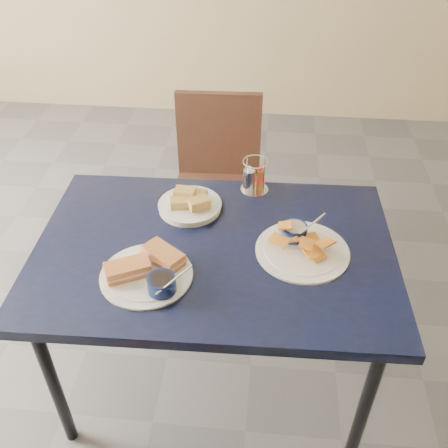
# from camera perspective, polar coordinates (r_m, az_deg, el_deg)

# --- Properties ---
(ground) EXTENTS (6.00, 6.00, 0.00)m
(ground) POSITION_cam_1_polar(r_m,az_deg,el_deg) (2.34, -6.48, -14.96)
(ground) COLOR #4A494E
(ground) RESTS_ON ground
(dining_table) EXTENTS (1.25, 0.86, 0.75)m
(dining_table) POSITION_cam_1_polar(r_m,az_deg,el_deg) (1.75, -1.11, -4.20)
(dining_table) COLOR black
(dining_table) RESTS_ON ground
(chair_far) EXTENTS (0.44, 0.42, 0.89)m
(chair_far) POSITION_cam_1_polar(r_m,az_deg,el_deg) (2.53, -0.65, 5.97)
(chair_far) COLOR black
(chair_far) RESTS_ON ground
(sandwich_plate) EXTENTS (0.31, 0.30, 0.12)m
(sandwich_plate) POSITION_cam_1_polar(r_m,az_deg,el_deg) (1.61, -8.58, -5.31)
(sandwich_plate) COLOR white
(sandwich_plate) RESTS_ON dining_table
(plantain_plate) EXTENTS (0.32, 0.32, 0.12)m
(plantain_plate) POSITION_cam_1_polar(r_m,az_deg,el_deg) (1.71, 8.68, -2.32)
(plantain_plate) COLOR white
(plantain_plate) RESTS_ON dining_table
(bread_basket) EXTENTS (0.23, 0.23, 0.07)m
(bread_basket) POSITION_cam_1_polar(r_m,az_deg,el_deg) (1.87, -3.91, 2.31)
(bread_basket) COLOR white
(bread_basket) RESTS_ON dining_table
(condiment_caddy) EXTENTS (0.11, 0.11, 0.14)m
(condiment_caddy) POSITION_cam_1_polar(r_m,az_deg,el_deg) (1.95, 3.41, 5.28)
(condiment_caddy) COLOR silver
(condiment_caddy) RESTS_ON dining_table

